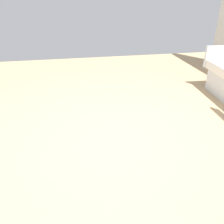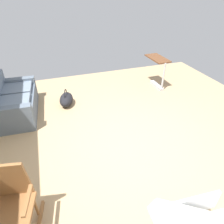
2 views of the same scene
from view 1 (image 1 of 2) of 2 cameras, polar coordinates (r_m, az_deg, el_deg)
The scene contains 1 object.
ground_plane at distance 2.90m, azimuth 0.02°, elevation -5.62°, with size 7.34×7.34×0.00m, color tan.
Camera 1 is at (0.46, 2.40, 1.57)m, focal length 38.89 mm.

